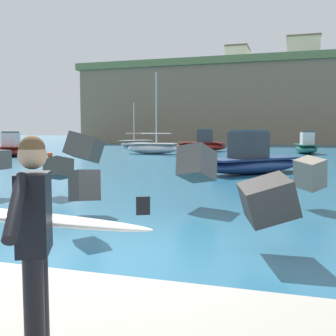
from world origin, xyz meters
name	(u,v)px	position (x,y,z in m)	size (l,w,h in m)	color
ground_plane	(144,251)	(0.00, 0.00, 0.00)	(400.00, 400.00, 0.00)	#235B7A
surfer_with_board	(32,231)	(0.46, -3.74, 1.28)	(2.03, 1.49, 1.78)	black
boat_near_left	(136,143)	(-16.91, 42.72, 0.53)	(3.61, 5.58, 5.73)	beige
boat_near_centre	(12,148)	(-20.29, 22.66, 0.64)	(3.91, 5.63, 2.07)	maroon
boat_near_right	(254,160)	(0.59, 13.83, 0.64)	(5.19, 5.74, 2.14)	navy
boat_mid_left	(202,144)	(-6.73, 35.75, 0.72)	(5.58, 2.76, 2.32)	maroon
boat_mid_centre	(306,147)	(3.68, 33.99, 0.65)	(2.47, 5.72, 2.10)	#1E6656
boat_mid_right	(153,148)	(-9.90, 29.00, 0.57)	(4.81, 1.95, 7.43)	white
mooring_buoy_inner	(50,155)	(-16.03, 21.75, 0.22)	(0.44, 0.44, 0.44)	#E54C1E
headland_bluff	(286,105)	(1.19, 75.75, 7.16)	(72.73, 32.08, 14.27)	#847056
station_building_west	(303,55)	(4.07, 81.70, 17.57)	(6.48, 7.55, 6.58)	beige
station_building_central	(238,61)	(-9.08, 82.04, 17.07)	(4.65, 7.22, 5.58)	silver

